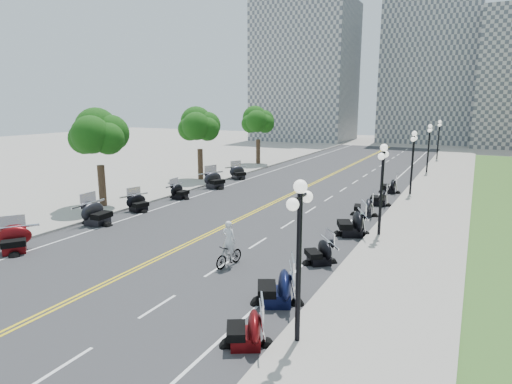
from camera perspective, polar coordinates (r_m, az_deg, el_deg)
The scene contains 50 objects.
ground at distance 24.10m, azimuth -6.57°, elevation -5.69°, with size 160.00×160.00×0.00m, color gray.
road at distance 32.58m, azimuth 3.22°, elevation -1.01°, with size 16.00×90.00×0.01m, color #333335.
centerline_yellow_a at distance 32.63m, azimuth 3.03°, elevation -0.97°, with size 0.12×90.00×0.00m, color yellow.
centerline_yellow_b at distance 32.53m, azimuth 3.41°, elevation -1.01°, with size 0.12×90.00×0.00m, color yellow.
edge_line_north at distance 30.62m, azimuth 14.23°, elevation -2.17°, with size 0.12×90.00×0.00m, color white.
edge_line_south at distance 35.60m, azimuth -6.23°, elevation 0.05°, with size 0.12×90.00×0.00m, color white.
lane_dash_3 at distance 13.97m, azimuth -24.27°, elevation -20.34°, with size 0.12×2.00×0.00m, color white.
lane_dash_4 at distance 16.36m, azimuth -12.98°, elevation -14.62°, with size 0.12×2.00×0.00m, color white.
lane_dash_5 at distance 19.29m, azimuth -5.21°, elevation -10.16°, with size 0.12×2.00×0.00m, color white.
lane_dash_6 at distance 22.55m, azimuth 0.27°, elevation -6.82°, with size 0.12×2.00×0.00m, color white.
lane_dash_7 at distance 26.01m, azimuth 4.27°, elevation -4.30°, with size 0.12×2.00×0.00m, color white.
lane_dash_8 at distance 29.62m, azimuth 7.30°, elevation -2.37°, with size 0.12×2.00×0.00m, color white.
lane_dash_9 at distance 33.31m, azimuth 9.66°, elevation -0.86°, with size 0.12×2.00×0.00m, color white.
lane_dash_10 at distance 37.07m, azimuth 11.55°, elevation 0.35°, with size 0.12×2.00×0.00m, color white.
lane_dash_11 at distance 40.87m, azimuth 13.08°, elevation 1.33°, with size 0.12×2.00×0.00m, color white.
lane_dash_12 at distance 44.71m, azimuth 14.35°, elevation 2.15°, with size 0.12×2.00×0.00m, color white.
lane_dash_13 at distance 48.57m, azimuth 15.43°, elevation 2.83°, with size 0.12×2.00×0.00m, color white.
lane_dash_14 at distance 52.46m, azimuth 16.34°, elevation 3.42°, with size 0.12×2.00×0.00m, color white.
lane_dash_15 at distance 56.36m, azimuth 17.13°, elevation 3.92°, with size 0.12×2.00×0.00m, color white.
lane_dash_16 at distance 60.27m, azimuth 17.82°, elevation 4.36°, with size 0.12×2.00×0.00m, color white.
lane_dash_17 at distance 64.20m, azimuth 18.43°, elevation 4.74°, with size 0.12×2.00×0.00m, color white.
lane_dash_18 at distance 68.13m, azimuth 18.96°, elevation 5.08°, with size 0.12×2.00×0.00m, color white.
lane_dash_19 at distance 72.07m, azimuth 19.44°, elevation 5.38°, with size 0.12×2.00×0.00m, color white.
sidewalk_north at distance 30.01m, azimuth 21.88°, elevation -2.83°, with size 5.00×90.00×0.15m, color #9E9991.
sidewalk_south at distance 37.97m, azimuth -11.41°, elevation 0.72°, with size 5.00×90.00×0.15m, color #9E9991.
distant_block_a at distance 86.93m, azimuth 6.58°, elevation 15.52°, with size 18.00×14.00×26.00m, color gray.
distant_block_b at distance 87.85m, azimuth 22.20°, elevation 16.03°, with size 16.00×12.00×30.00m, color gray.
street_lamp_1 at distance 12.71m, azimuth 5.72°, elevation -9.50°, with size 0.50×1.20×4.90m, color black, non-canonical shape.
street_lamp_2 at distance 23.89m, azimuth 16.37°, elevation 0.19°, with size 0.50×1.20×4.90m, color black, non-canonical shape.
street_lamp_3 at distance 35.61m, azimuth 20.11°, elevation 3.63°, with size 0.50×1.20×4.90m, color black, non-canonical shape.
street_lamp_4 at distance 47.47m, azimuth 22.00°, elevation 5.36°, with size 0.50×1.20×4.90m, color black, non-canonical shape.
street_lamp_5 at distance 59.39m, azimuth 23.14°, elevation 6.39°, with size 0.50×1.20×4.90m, color black, non-canonical shape.
tree_2 at distance 31.19m, azimuth -20.24°, elevation 6.55°, with size 4.80×4.80×9.20m, color #235619, non-canonical shape.
tree_3 at distance 40.27m, azimuth -7.55°, elevation 8.18°, with size 4.80×4.80×9.20m, color #235619, non-canonical shape.
tree_4 at distance 50.59m, azimuth 0.29°, elevation 8.99°, with size 4.80×4.80×9.20m, color #235619, non-canonical shape.
motorcycle_n_3 at distance 13.44m, azimuth -1.43°, elevation -17.53°, with size 1.77×1.77×1.24m, color #590A0C, non-canonical shape.
motorcycle_n_4 at distance 15.87m, azimuth 2.67°, elevation -12.31°, with size 2.08×2.08×1.46m, color black, non-canonical shape.
motorcycle_n_5 at distance 19.82m, azimuth 8.43°, elevation -7.75°, with size 1.77×1.77×1.24m, color black, non-canonical shape.
motorcycle_n_6 at distance 24.18m, azimuth 12.60°, elevation -3.92°, with size 2.23×2.23×1.56m, color black, non-canonical shape.
motorcycle_n_7 at distance 28.64m, azimuth 14.19°, elevation -1.78°, with size 1.91×1.91×1.34m, color black, non-canonical shape.
motorcycle_n_8 at distance 31.82m, azimuth 16.09°, elevation -0.60°, with size 1.82×1.82×1.27m, color black, non-canonical shape.
motorcycle_n_9 at distance 36.51m, azimuth 17.35°, elevation 0.90°, with size 1.87×1.87×1.31m, color black, non-canonical shape.
motorcycle_s_4 at distance 24.11m, azimuth -29.62°, elevation -5.44°, with size 2.02×2.02×1.41m, color #590A0C, non-canonical shape.
motorcycle_s_5 at distance 27.38m, azimuth -20.45°, elevation -2.55°, with size 2.23×2.23×1.56m, color black, non-canonical shape.
motorcycle_s_6 at distance 29.97m, azimuth -15.44°, elevation -1.29°, with size 1.84×1.84×1.29m, color black, non-canonical shape.
motorcycle_s_7 at distance 33.16m, azimuth -10.14°, elevation 0.17°, with size 1.81×1.81×1.27m, color black, non-canonical shape.
motorcycle_s_8 at distance 36.88m, azimuth -5.50°, elevation 1.69°, with size 2.23×2.23×1.56m, color black, non-canonical shape.
motorcycle_s_9 at distance 41.25m, azimuth -2.36°, elevation 2.69°, with size 1.99×1.99×1.40m, color black, non-canonical shape.
bicycle at distance 19.38m, azimuth -3.62°, elevation -8.43°, with size 0.48×1.71×1.03m, color #A51414.
cyclist_rider at distance 18.94m, azimuth -3.67°, elevation -4.45°, with size 0.65×0.42×1.77m, color white.
Camera 1 is at (12.88, -19.05, 7.20)m, focal length 30.00 mm.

